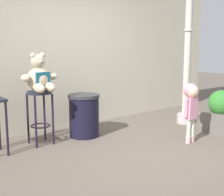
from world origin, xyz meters
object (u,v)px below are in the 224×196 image
(teddy_bear, at_px, (40,77))
(lamppost, at_px, (187,59))
(child_walking, at_px, (191,100))
(planter_with_shrub, at_px, (221,113))
(trash_bin, at_px, (84,115))
(bar_stool_with_teddy, at_px, (40,107))

(teddy_bear, distance_m, lamppost, 2.83)
(child_walking, height_order, planter_with_shrub, child_walking)
(teddy_bear, distance_m, trash_bin, 1.01)
(child_walking, xyz_separation_m, lamppost, (0.94, 0.84, 0.56))
(trash_bin, height_order, planter_with_shrub, planter_with_shrub)
(teddy_bear, bearing_deg, trash_bin, -2.80)
(bar_stool_with_teddy, bearing_deg, teddy_bear, -90.00)
(teddy_bear, relative_size, planter_with_shrub, 0.78)
(lamppost, bearing_deg, planter_with_shrub, -91.77)
(bar_stool_with_teddy, distance_m, planter_with_shrub, 3.07)
(teddy_bear, height_order, trash_bin, teddy_bear)
(child_walking, relative_size, lamppost, 0.30)
(planter_with_shrub, bearing_deg, lamppost, 88.23)
(child_walking, bearing_deg, teddy_bear, -138.61)
(child_walking, distance_m, planter_with_shrub, 0.98)
(bar_stool_with_teddy, bearing_deg, trash_bin, -5.02)
(trash_bin, distance_m, lamppost, 2.26)
(teddy_bear, xyz_separation_m, lamppost, (2.78, -0.51, 0.21))
(child_walking, xyz_separation_m, planter_with_shrub, (0.91, 0.05, -0.34))
(lamppost, relative_size, planter_with_shrub, 4.17)
(bar_stool_with_teddy, bearing_deg, lamppost, -11.07)
(lamppost, bearing_deg, trash_bin, 166.74)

